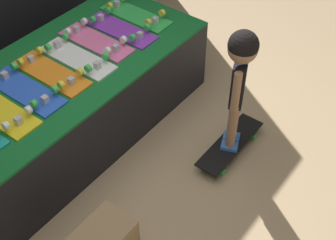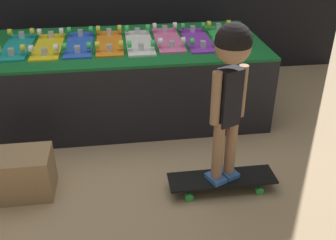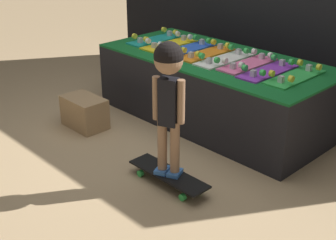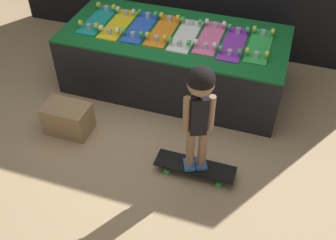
{
  "view_description": "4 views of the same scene",
  "coord_description": "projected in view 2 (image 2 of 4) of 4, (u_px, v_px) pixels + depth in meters",
  "views": [
    {
      "loc": [
        -1.66,
        -1.54,
        2.67
      ],
      "look_at": [
        0.27,
        -0.06,
        0.31
      ],
      "focal_mm": 50.0,
      "sensor_mm": 36.0,
      "label": 1
    },
    {
      "loc": [
        -0.07,
        -2.36,
        1.63
      ],
      "look_at": [
        0.24,
        -0.11,
        0.34
      ],
      "focal_mm": 42.0,
      "sensor_mm": 36.0,
      "label": 2
    },
    {
      "loc": [
        2.67,
        -2.51,
        1.87
      ],
      "look_at": [
        0.24,
        -0.16,
        0.33
      ],
      "focal_mm": 50.0,
      "sensor_mm": 36.0,
      "label": 3
    },
    {
      "loc": [
        1.0,
        -2.57,
        2.59
      ],
      "look_at": [
        0.21,
        -0.18,
        0.28
      ],
      "focal_mm": 42.0,
      "sensor_mm": 36.0,
      "label": 4
    }
  ],
  "objects": [
    {
      "name": "ground_plane",
      "position": [
        133.0,
        156.0,
        2.85
      ],
      "size": [
        16.0,
        16.0,
        0.0
      ],
      "primitive_type": "plane",
      "color": "tan"
    },
    {
      "name": "display_rack",
      "position": [
        127.0,
        79.0,
        3.28
      ],
      "size": [
        2.21,
        1.02,
        0.62
      ],
      "color": "black",
      "rests_on": "ground_plane"
    },
    {
      "name": "skateboard_teal_on_rack",
      "position": [
        17.0,
        46.0,
        3.02
      ],
      "size": [
        0.21,
        0.62,
        0.09
      ],
      "color": "teal",
      "rests_on": "display_rack"
    },
    {
      "name": "skateboard_yellow_on_rack",
      "position": [
        48.0,
        45.0,
        3.03
      ],
      "size": [
        0.21,
        0.62,
        0.09
      ],
      "color": "yellow",
      "rests_on": "display_rack"
    },
    {
      "name": "skateboard_blue_on_rack",
      "position": [
        79.0,
        43.0,
        3.07
      ],
      "size": [
        0.21,
        0.62,
        0.09
      ],
      "color": "blue",
      "rests_on": "display_rack"
    },
    {
      "name": "skateboard_orange_on_rack",
      "position": [
        109.0,
        42.0,
        3.1
      ],
      "size": [
        0.21,
        0.62,
        0.09
      ],
      "color": "orange",
      "rests_on": "display_rack"
    },
    {
      "name": "skateboard_white_on_rack",
      "position": [
        139.0,
        41.0,
        3.11
      ],
      "size": [
        0.21,
        0.62,
        0.09
      ],
      "color": "white",
      "rests_on": "display_rack"
    },
    {
      "name": "skateboard_pink_on_rack",
      "position": [
        168.0,
        39.0,
        3.17
      ],
      "size": [
        0.21,
        0.62,
        0.09
      ],
      "color": "pink",
      "rests_on": "display_rack"
    },
    {
      "name": "skateboard_purple_on_rack",
      "position": [
        197.0,
        39.0,
        3.17
      ],
      "size": [
        0.21,
        0.62,
        0.09
      ],
      "color": "purple",
      "rests_on": "display_rack"
    },
    {
      "name": "skateboard_green_on_rack",
      "position": [
        224.0,
        36.0,
        3.23
      ],
      "size": [
        0.21,
        0.62,
        0.09
      ],
      "color": "green",
      "rests_on": "display_rack"
    },
    {
      "name": "skateboard_on_floor",
      "position": [
        222.0,
        180.0,
        2.49
      ],
      "size": [
        0.68,
        0.19,
        0.09
      ],
      "color": "black",
      "rests_on": "ground_plane"
    },
    {
      "name": "child",
      "position": [
        231.0,
        76.0,
        2.14
      ],
      "size": [
        0.22,
        0.2,
        0.99
      ],
      "rotation": [
        0.0,
        0.0,
        0.41
      ],
      "color": "#3870C6",
      "rests_on": "skateboard_on_floor"
    },
    {
      "name": "storage_box",
      "position": [
        18.0,
        174.0,
        2.43
      ],
      "size": [
        0.42,
        0.27,
        0.29
      ],
      "color": "#A37F56",
      "rests_on": "ground_plane"
    }
  ]
}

